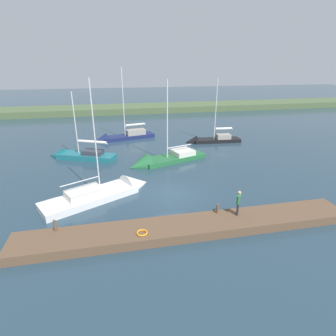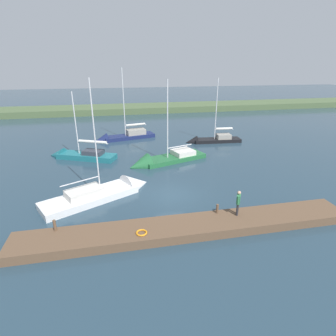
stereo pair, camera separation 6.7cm
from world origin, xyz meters
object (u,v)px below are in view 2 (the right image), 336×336
(mooring_post_far, at_px, (217,209))
(life_ring_buoy, at_px, (142,233))
(sailboat_near_dock, at_px, (160,162))
(sailboat_far_left, at_px, (79,157))
(mooring_post_near, at_px, (55,225))
(sailboat_inner_slip, at_px, (210,141))
(sailboat_outer_mooring, at_px, (122,138))
(sailboat_far_right, at_px, (109,193))
(person_on_dock, at_px, (238,201))

(mooring_post_far, distance_m, life_ring_buoy, 5.27)
(sailboat_near_dock, height_order, sailboat_far_left, sailboat_near_dock)
(mooring_post_far, height_order, sailboat_near_dock, sailboat_near_dock)
(mooring_post_near, bearing_deg, sailboat_near_dock, -125.39)
(sailboat_inner_slip, height_order, sailboat_outer_mooring, sailboat_outer_mooring)
(sailboat_far_right, relative_size, sailboat_outer_mooring, 0.98)
(sailboat_outer_mooring, bearing_deg, life_ring_buoy, 76.84)
(person_on_dock, bearing_deg, sailboat_far_right, -4.55)
(sailboat_far_left, bearing_deg, life_ring_buoy, 132.15)
(sailboat_inner_slip, xyz_separation_m, sailboat_far_right, (13.06, 12.85, -0.03))
(mooring_post_near, xyz_separation_m, sailboat_inner_slip, (-16.08, -18.11, -0.77))
(sailboat_far_right, relative_size, person_on_dock, 5.87)
(person_on_dock, bearing_deg, life_ring_buoy, 37.94)
(sailboat_far_right, bearing_deg, person_on_dock, -62.83)
(sailboat_outer_mooring, bearing_deg, sailboat_far_right, 70.50)
(sailboat_outer_mooring, bearing_deg, sailboat_near_dock, 95.56)
(life_ring_buoy, bearing_deg, sailboat_outer_mooring, -89.40)
(sailboat_near_dock, relative_size, sailboat_far_left, 1.19)
(mooring_post_far, bearing_deg, person_on_dock, 159.25)
(sailboat_near_dock, xyz_separation_m, sailboat_outer_mooring, (3.59, -10.22, 0.06))
(sailboat_far_left, bearing_deg, sailboat_inner_slip, -144.53)
(sailboat_far_right, bearing_deg, sailboat_near_dock, 22.56)
(mooring_post_far, height_order, sailboat_far_right, sailboat_far_right)
(sailboat_inner_slip, bearing_deg, mooring_post_far, 75.53)
(mooring_post_far, height_order, sailboat_far_left, sailboat_far_left)
(sailboat_far_right, distance_m, person_on_dock, 10.10)
(life_ring_buoy, bearing_deg, mooring_post_far, -165.77)
(sailboat_near_dock, bearing_deg, mooring_post_far, 79.68)
(sailboat_outer_mooring, height_order, person_on_dock, sailboat_outer_mooring)
(sailboat_near_dock, relative_size, sailboat_outer_mooring, 0.93)
(life_ring_buoy, height_order, sailboat_outer_mooring, sailboat_outer_mooring)
(sailboat_near_dock, distance_m, sailboat_outer_mooring, 10.84)
(mooring_post_far, bearing_deg, sailboat_far_right, -36.89)
(sailboat_inner_slip, height_order, sailboat_far_left, sailboat_inner_slip)
(mooring_post_far, bearing_deg, sailboat_outer_mooring, -76.26)
(mooring_post_far, distance_m, sailboat_near_dock, 11.80)
(mooring_post_near, relative_size, sailboat_inner_slip, 0.08)
(person_on_dock, bearing_deg, sailboat_near_dock, -45.96)
(mooring_post_near, height_order, sailboat_outer_mooring, sailboat_outer_mooring)
(mooring_post_far, height_order, person_on_dock, person_on_dock)
(sailboat_inner_slip, xyz_separation_m, person_on_dock, (4.86, 18.56, 1.40))
(mooring_post_far, xyz_separation_m, sailboat_near_dock, (1.76, -11.64, -0.75))
(sailboat_far_left, xyz_separation_m, sailboat_far_right, (-3.28, 9.64, -0.04))
(life_ring_buoy, bearing_deg, mooring_post_near, -14.72)
(mooring_post_near, relative_size, life_ring_buoy, 1.07)
(mooring_post_near, xyz_separation_m, sailboat_far_right, (-3.02, -5.26, -0.81))
(sailboat_far_left, height_order, person_on_dock, sailboat_far_left)
(life_ring_buoy, height_order, sailboat_near_dock, sailboat_near_dock)
(sailboat_inner_slip, bearing_deg, sailboat_near_dock, 43.64)
(sailboat_inner_slip, distance_m, sailboat_far_left, 16.66)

